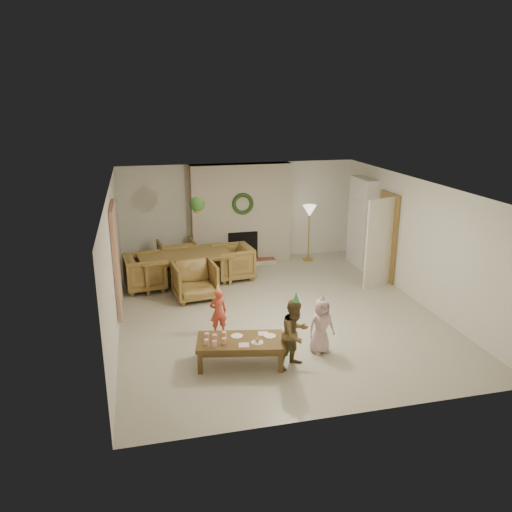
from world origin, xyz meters
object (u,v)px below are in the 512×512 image
object	(u,v)px
dining_chair_right	(233,262)
child_pink	(321,326)
dining_chair_far	(177,256)
dining_chair_near	(195,281)
dining_table	(185,269)
child_red	(218,312)
dining_chair_left	(145,272)
coffee_table_top	(240,341)
child_plaid	(295,334)

from	to	relation	value
dining_chair_right	child_pink	bearing A→B (deg)	4.21
dining_chair_far	dining_chair_near	bearing A→B (deg)	90.00
child_pink	dining_chair_near	bearing A→B (deg)	112.73
dining_table	child_red	bearing A→B (deg)	-90.05
dining_chair_left	coffee_table_top	size ratio (longest dim) A/B	0.64
dining_table	dining_chair_left	xyz separation A→B (m)	(-0.89, -0.11, 0.04)
dining_chair_right	child_plaid	distance (m)	4.18
child_pink	dining_table	bearing A→B (deg)	107.48
dining_chair_right	coffee_table_top	size ratio (longest dim) A/B	0.64
dining_table	child_red	xyz separation A→B (m)	(0.32, -2.65, 0.07)
dining_chair_near	coffee_table_top	xyz separation A→B (m)	(0.38, -2.89, -0.01)
dining_table	coffee_table_top	bearing A→B (deg)	-89.57
dining_chair_far	dining_chair_left	size ratio (longest dim) A/B	1.00
dining_chair_near	dining_chair_right	size ratio (longest dim) A/B	1.00
dining_table	dining_chair_near	size ratio (longest dim) A/B	2.34
dining_table	dining_chair_far	distance (m)	0.89
dining_table	child_plaid	xyz separation A→B (m)	(1.30, -4.04, 0.20)
dining_chair_far	child_plaid	distance (m)	5.13
dining_chair_left	child_plaid	bearing A→B (deg)	-157.86
dining_chair_near	child_plaid	bearing A→B (deg)	-76.23
child_plaid	child_pink	size ratio (longest dim) A/B	1.19
dining_chair_far	child_pink	world-z (taller)	child_pink
child_plaid	dining_chair_far	bearing A→B (deg)	76.54
dining_table	dining_chair_right	bearing A→B (deg)	-0.00
dining_table	dining_chair_near	xyz separation A→B (m)	(0.11, -0.89, 0.04)
dining_chair_far	coffee_table_top	xyz separation A→B (m)	(0.59, -4.66, -0.01)
dining_table	dining_chair_near	bearing A→B (deg)	-90.00
dining_chair_left	child_plaid	size ratio (longest dim) A/B	0.78
dining_chair_far	dining_table	bearing A→B (deg)	90.00
dining_chair_left	child_red	bearing A→B (deg)	-161.54
dining_chair_left	child_plaid	xyz separation A→B (m)	(2.18, -3.93, 0.16)
dining_chair_left	dining_chair_right	size ratio (longest dim) A/B	1.00
dining_chair_right	dining_chair_far	bearing A→B (deg)	-128.66
dining_chair_left	child_plaid	world-z (taller)	child_plaid
child_red	child_plaid	world-z (taller)	child_plaid
dining_chair_right	child_red	xyz separation A→B (m)	(-0.79, -2.78, 0.03)
child_plaid	child_red	bearing A→B (deg)	95.78
dining_chair_far	child_red	world-z (taller)	child_red
dining_chair_right	coffee_table_top	xyz separation A→B (m)	(-0.62, -3.91, -0.01)
coffee_table_top	child_pink	distance (m)	1.38
child_red	child_plaid	distance (m)	1.71
dining_chair_near	child_plaid	xyz separation A→B (m)	(1.19, -3.15, 0.16)
dining_chair_right	child_red	world-z (taller)	child_red
dining_chair_far	child_pink	bearing A→B (deg)	106.35
dining_chair_left	dining_chair_right	distance (m)	2.01
dining_chair_near	child_plaid	distance (m)	3.37
dining_table	child_plaid	distance (m)	4.25
child_red	child_pink	size ratio (longest dim) A/B	0.90
child_pink	dining_chair_right	bearing A→B (deg)	91.86
dining_chair_right	child_plaid	size ratio (longest dim) A/B	0.78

